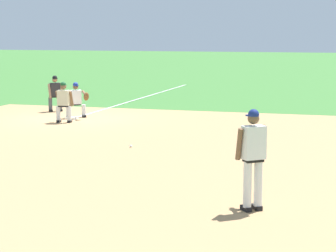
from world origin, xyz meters
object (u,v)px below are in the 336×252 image
umpire (55,92)px  first_baseman (77,99)px  first_base_bag (72,118)px  baseball (131,146)px  pitcher (253,153)px  baserunner (64,100)px

umpire → first_baseman: bearing=-133.5°
first_base_bag → first_baseman: 0.79m
baseball → pitcher: 7.06m
baseball → baserunner: baserunner is taller
pitcher → first_base_bag: bearing=38.9°
first_base_bag → baseball: first_base_bag is taller
first_base_bag → baserunner: size_ratio=0.26×
pitcher → first_baseman: (10.86, 8.40, -0.33)m
pitcher → first_baseman: bearing=37.7°
baseball → pitcher: (-5.49, -4.32, 1.02)m
pitcher → first_baseman: pitcher is taller
first_baseman → baserunner: baserunner is taller
first_base_bag → first_baseman: bearing=-6.2°
baseball → first_base_bag: bearing=39.6°
first_base_bag → baseball: size_ratio=5.14×
umpire → first_base_bag: bearing=-140.4°
baseball → baserunner: (4.06, 3.99, 0.76)m
baseball → baserunner: 5.74m
baseball → first_baseman: size_ratio=0.06×
first_baseman → baserunner: bearing=-176.0°
baserunner → umpire: 3.38m
first_base_bag → first_baseman: first_baseman is taller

